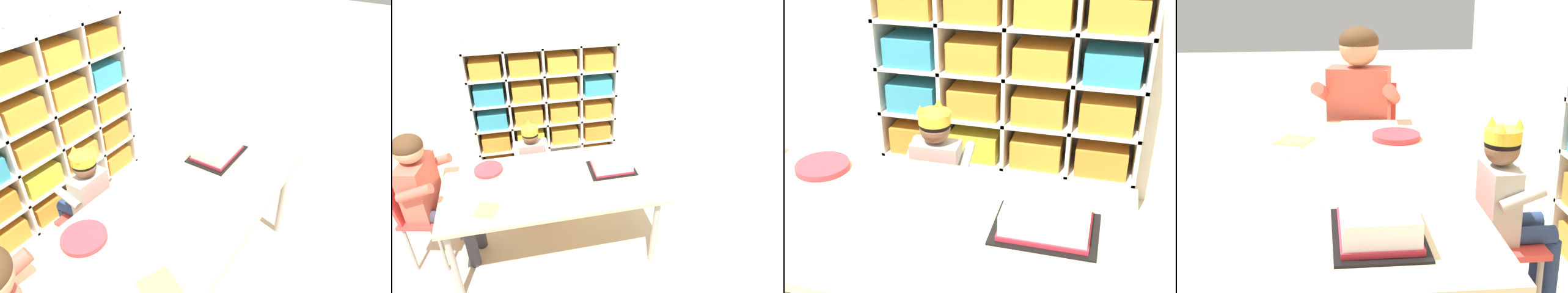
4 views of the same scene
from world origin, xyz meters
The scene contains 10 objects.
storage_cubby_shelf centered at (0.10, 1.17, 0.62)m, with size 1.37×0.30×1.27m.
activity_table centered at (0.00, 0.00, 0.58)m, with size 1.50×0.76×0.63m.
classroom_chair_blue centered at (-0.09, 0.50, 0.35)m, with size 0.36×0.36×0.58m.
child_with_crown centered at (-0.09, 0.61, 0.49)m, with size 0.30×0.31×0.80m.
birthday_cake_on_tray centered at (0.46, 0.05, 0.67)m, with size 0.34×0.24×0.09m.
paper_plate_stack centered at (-0.43, 0.22, 0.65)m, with size 0.20×0.20×0.02m, color #DB333D.
fork_scattered_mid_table centered at (0.19, -0.13, 0.64)m, with size 0.13×0.07×0.00m.
fork_beside_plate_stack centered at (-0.28, -0.02, 0.64)m, with size 0.08×0.11×0.00m.
fork_near_child_seat centered at (-0.07, -0.02, 0.64)m, with size 0.09×0.10×0.00m.
fork_at_table_front_edge centered at (-0.25, -0.25, 0.64)m, with size 0.12×0.08×0.00m.
Camera 3 is at (0.60, -1.30, 1.64)m, focal length 47.70 mm.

